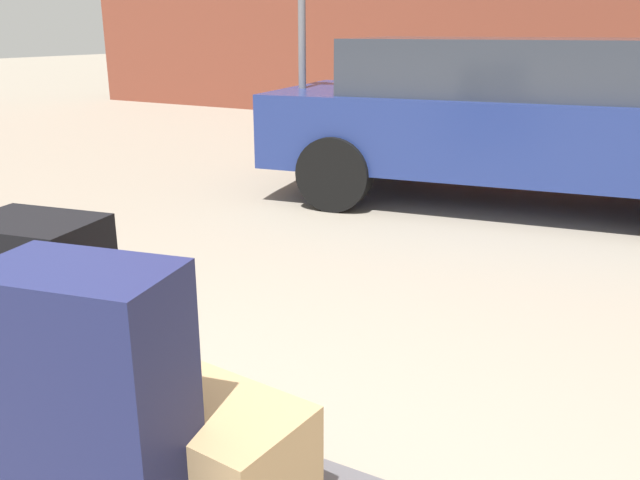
{
  "coord_description": "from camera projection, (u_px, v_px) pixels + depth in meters",
  "views": [
    {
      "loc": [
        1.26,
        -1.03,
        1.51
      ],
      "look_at": [
        0.0,
        1.2,
        0.69
      ],
      "focal_mm": 37.37,
      "sensor_mm": 36.0,
      "label": 1
    }
  ],
  "objects": [
    {
      "name": "suitcase_navy_rear_right",
      "position": [
        93.0,
        420.0,
        1.45
      ],
      "size": [
        0.45,
        0.33,
        0.71
      ],
      "primitive_type": "cube",
      "rotation": [
        0.0,
        0.0,
        0.2
      ],
      "color": "#191E47",
      "rests_on": "luggage_cart"
    },
    {
      "name": "duffel_bag_tan_rear_left",
      "position": [
        187.0,
        447.0,
        1.69
      ],
      "size": [
        0.66,
        0.36,
        0.31
      ],
      "primitive_type": "cube",
      "rotation": [
        0.0,
        0.0,
        -0.09
      ],
      "color": "#9E7F56",
      "rests_on": "luggage_cart"
    },
    {
      "name": "no_parking_sign",
      "position": [
        302.0,
        25.0,
        6.1
      ],
      "size": [
        0.5,
        0.07,
        2.48
      ],
      "color": "slate",
      "rests_on": "ground_plane"
    },
    {
      "name": "suitcase_black_stacked_top",
      "position": [
        46.0,
        337.0,
        1.86
      ],
      "size": [
        0.39,
        0.31,
        0.68
      ],
      "primitive_type": "cube",
      "rotation": [
        0.0,
        0.0,
        0.18
      ],
      "color": "black",
      "rests_on": "luggage_cart"
    },
    {
      "name": "parked_car",
      "position": [
        513.0,
        117.0,
        5.84
      ],
      "size": [
        4.52,
        2.42,
        1.42
      ],
      "color": "navy",
      "rests_on": "ground_plane"
    }
  ]
}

